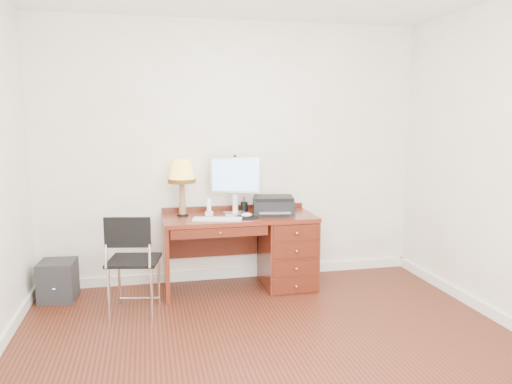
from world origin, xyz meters
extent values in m
plane|color=#3C170D|center=(0.00, 0.00, 0.00)|extent=(4.00, 4.00, 0.00)
plane|color=white|center=(0.00, 1.75, 1.35)|extent=(4.00, 0.00, 4.00)
cube|color=white|center=(0.00, 1.74, 0.05)|extent=(4.00, 0.03, 0.10)
cube|color=white|center=(1.99, 0.00, 0.05)|extent=(0.03, 3.50, 0.10)
cube|color=maroon|center=(0.00, 1.40, 0.73)|extent=(1.50, 0.65, 0.04)
cube|color=maroon|center=(0.50, 1.40, 0.35)|extent=(0.50, 0.61, 0.71)
cube|color=maroon|center=(-0.73, 1.40, 0.35)|extent=(0.04, 0.61, 0.71)
cube|color=#521C10|center=(-0.24, 1.69, 0.46)|extent=(0.96, 0.03, 0.39)
cube|color=#521C10|center=(-0.24, 1.09, 0.66)|extent=(0.91, 0.03, 0.09)
sphere|color=#BF8C3F|center=(0.50, 1.06, 0.35)|extent=(0.03, 0.03, 0.03)
cube|color=silver|center=(-0.03, 1.50, 0.76)|extent=(0.25, 0.21, 0.01)
cube|color=silver|center=(-0.03, 1.55, 0.85)|extent=(0.06, 0.04, 0.18)
cube|color=silver|center=(-0.03, 1.53, 1.14)|extent=(0.49, 0.17, 0.36)
cube|color=#4C8CF2|center=(-0.03, 1.51, 1.14)|extent=(0.44, 0.12, 0.32)
cube|color=white|center=(-0.24, 1.24, 0.76)|extent=(0.48, 0.24, 0.02)
cylinder|color=black|center=(0.05, 1.28, 0.75)|extent=(0.24, 0.24, 0.01)
ellipsoid|color=white|center=(0.05, 1.28, 0.78)|extent=(0.11, 0.07, 0.04)
cube|color=black|center=(0.36, 1.42, 0.82)|extent=(0.45, 0.38, 0.14)
cube|color=black|center=(0.36, 1.42, 0.91)|extent=(0.43, 0.36, 0.04)
cylinder|color=black|center=(-0.55, 1.51, 0.76)|extent=(0.11, 0.11, 0.02)
cone|color=#916344|center=(-0.55, 1.51, 0.94)|extent=(0.07, 0.07, 0.33)
cone|color=#F0C94B|center=(-0.55, 1.51, 1.21)|extent=(0.27, 0.27, 0.21)
cylinder|color=#593814|center=(-0.55, 1.51, 1.10)|extent=(0.27, 0.27, 0.04)
cube|color=white|center=(-0.29, 1.48, 0.77)|extent=(0.09, 0.09, 0.04)
cube|color=white|center=(-0.29, 1.48, 0.85)|extent=(0.05, 0.06, 0.13)
cylinder|color=black|center=(0.09, 1.63, 0.80)|extent=(0.08, 0.08, 0.10)
cube|color=black|center=(-1.02, 0.96, 0.48)|extent=(0.50, 0.50, 0.03)
cube|color=black|center=(-1.02, 0.76, 0.78)|extent=(0.38, 0.10, 0.26)
cylinder|color=silver|center=(-1.20, 1.14, 0.24)|extent=(0.02, 0.02, 0.48)
cylinder|color=silver|center=(-0.84, 1.14, 0.24)|extent=(0.02, 0.02, 0.48)
cylinder|color=silver|center=(-1.20, 0.78, 0.24)|extent=(0.02, 0.02, 0.48)
cylinder|color=silver|center=(-0.84, 0.78, 0.24)|extent=(0.02, 0.02, 0.48)
cylinder|color=silver|center=(-1.20, 0.76, 0.69)|extent=(0.02, 0.02, 0.43)
cylinder|color=silver|center=(-0.84, 0.76, 0.69)|extent=(0.02, 0.02, 0.43)
cube|color=black|center=(-1.74, 1.44, 0.19)|extent=(0.35, 0.35, 0.38)
camera|label=1|loc=(-0.89, -3.40, 1.73)|focal=35.00mm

